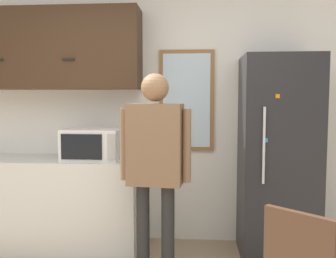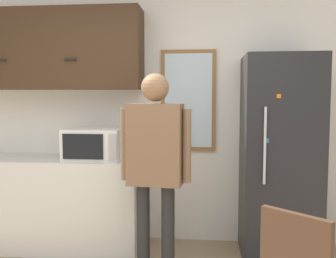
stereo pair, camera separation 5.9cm
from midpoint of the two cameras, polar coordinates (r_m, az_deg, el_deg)
back_wall at (r=3.98m, az=-1.87°, el=2.31°), size 6.00×0.06×2.70m
counter at (r=4.10m, az=-19.34°, el=-10.52°), size 2.04×0.62×0.92m
upper_cabinets at (r=4.10m, az=-19.23°, el=11.34°), size 2.04×0.39×0.80m
microwave at (r=3.73m, az=-11.89°, el=-2.31°), size 0.55×0.39×0.30m
person at (r=3.08m, az=-2.53°, el=-3.98°), size 0.59×0.27×1.72m
refrigerator at (r=3.71m, az=15.93°, el=-4.15°), size 0.69×0.67×1.91m
window at (r=3.91m, az=2.41°, el=4.34°), size 0.57×0.05×1.05m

